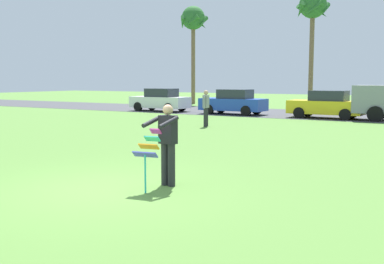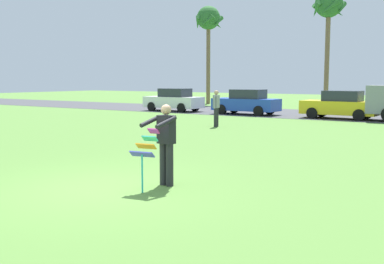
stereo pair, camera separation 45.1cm
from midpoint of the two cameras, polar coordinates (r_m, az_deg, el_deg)
The scene contains 10 objects.
ground_plane at distance 9.79m, azimuth -12.00°, elevation -6.93°, with size 120.00×120.00×0.00m, color #568438.
road_strip at distance 29.91m, azimuth 17.90°, elevation 1.92°, with size 120.00×8.00×0.01m, color #424247.
person_kite_flyer at distance 9.75m, azimuth -4.38°, elevation -1.17°, with size 0.59×0.69×1.73m.
kite_held at distance 9.30m, azimuth -6.75°, elevation -2.15°, with size 0.53×0.68×1.25m.
parked_car_white at distance 32.57m, azimuth -4.34°, elevation 3.92°, with size 4.24×1.92×1.60m.
parked_car_blue at distance 29.71m, azimuth 4.69°, elevation 3.67°, with size 4.24×1.91×1.60m.
parked_car_yellow at distance 27.66m, azimuth 15.80°, elevation 3.23°, with size 4.25×1.93×1.60m.
palm_tree_left_near at distance 42.71m, azimuth -0.16°, elevation 13.38°, with size 2.58×2.71×8.77m.
palm_tree_right_near at distance 37.99m, azimuth 14.32°, elevation 14.38°, with size 2.58×2.71×9.01m.
person_walker_near at distance 21.99m, azimuth 1.14°, elevation 3.10°, with size 0.27×0.56×1.73m.
Camera 1 is at (6.27, -7.12, 2.26)m, focal length 43.26 mm.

